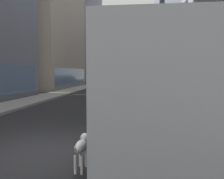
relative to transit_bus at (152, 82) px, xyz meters
name	(u,v)px	position (x,y,z in m)	size (l,w,h in m)	color
ground_plane	(125,85)	(-2.80, 31.90, -1.78)	(120.00, 120.00, 0.00)	#232326
sidewalk_left	(93,85)	(-8.50, 31.90, -1.70)	(2.40, 110.00, 0.15)	gray
sidewalk_right	(158,85)	(2.90, 31.90, -1.70)	(2.40, 110.00, 0.15)	#9E9991
building_left_mid	(42,24)	(-14.70, 24.30, 7.58)	(9.12, 16.45, 18.74)	#A0937F
building_left_far	(77,30)	(-14.70, 43.87, 10.11)	(8.73, 20.35, 23.79)	slate
building_right_far	(177,29)	(9.10, 51.71, 11.38)	(10.45, 17.50, 26.33)	#4C515B
transit_bus	(152,82)	(0.00, 0.00, 0.00)	(2.78, 11.53, 3.05)	#999EA3
car_grey_wagon	(123,79)	(-4.00, 42.48, -0.95)	(1.80, 4.64, 1.62)	slate
car_blue_hatchback	(144,87)	(0.00, 12.38, -0.95)	(1.94, 4.08, 1.62)	#4C6BB7
car_white_van	(133,79)	(-1.60, 41.38, -0.95)	(1.73, 4.59, 1.62)	silver
box_truck	(106,77)	(-4.00, 15.67, -0.11)	(2.30, 7.50, 3.05)	#A51919
dalmatian_dog	(81,146)	(-1.77, -4.10, -1.26)	(0.22, 0.96, 0.72)	white
traffic_light_near	(211,64)	(2.10, -0.09, 0.66)	(0.24, 0.41, 3.40)	black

